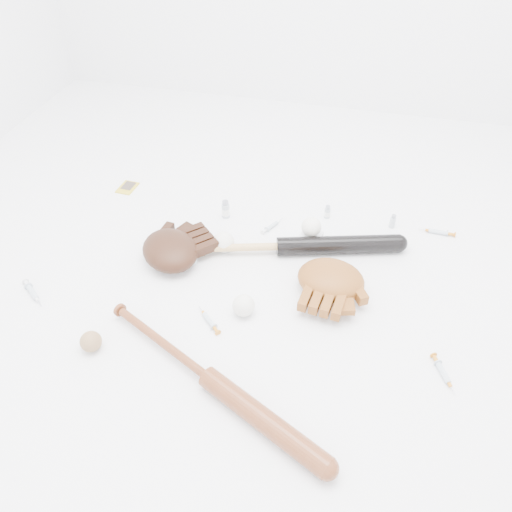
% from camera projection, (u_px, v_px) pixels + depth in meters
% --- Properties ---
extents(bat_dark, '(0.95, 0.34, 0.07)m').
position_uv_depth(bat_dark, '(280.00, 246.00, 1.91)').
color(bat_dark, black).
rests_on(bat_dark, ground).
extents(bat_wood, '(0.83, 0.45, 0.07)m').
position_uv_depth(bat_wood, '(209.00, 378.00, 1.47)').
color(bat_wood, brown).
rests_on(bat_wood, ground).
extents(glove_dark, '(0.41, 0.41, 0.10)m').
position_uv_depth(glove_dark, '(170.00, 250.00, 1.87)').
color(glove_dark, black).
rests_on(glove_dark, ground).
extents(glove_tan, '(0.32, 0.32, 0.10)m').
position_uv_depth(glove_tan, '(331.00, 279.00, 1.75)').
color(glove_tan, brown).
rests_on(glove_tan, ground).
extents(trading_card, '(0.08, 0.10, 0.01)m').
position_uv_depth(trading_card, '(127.00, 188.00, 2.26)').
color(trading_card, gold).
rests_on(trading_card, ground).
extents(pedestal, '(0.10, 0.10, 0.04)m').
position_uv_depth(pedestal, '(310.00, 239.00, 1.96)').
color(pedestal, white).
rests_on(pedestal, ground).
extents(baseball_on_pedestal, '(0.08, 0.08, 0.08)m').
position_uv_depth(baseball_on_pedestal, '(311.00, 227.00, 1.92)').
color(baseball_on_pedestal, white).
rests_on(baseball_on_pedestal, pedestal).
extents(baseball_left, '(0.07, 0.07, 0.07)m').
position_uv_depth(baseball_left, '(159.00, 257.00, 1.86)').
color(baseball_left, white).
rests_on(baseball_left, ground).
extents(baseball_upper, '(0.08, 0.08, 0.08)m').
position_uv_depth(baseball_upper, '(224.00, 242.00, 1.92)').
color(baseball_upper, white).
rests_on(baseball_upper, ground).
extents(baseball_mid, '(0.08, 0.08, 0.08)m').
position_uv_depth(baseball_mid, '(244.00, 306.00, 1.68)').
color(baseball_mid, white).
rests_on(baseball_mid, ground).
extents(baseball_aged, '(0.07, 0.07, 0.07)m').
position_uv_depth(baseball_aged, '(91.00, 342.00, 1.57)').
color(baseball_aged, '#936D46').
rests_on(baseball_aged, ground).
extents(syringe_0, '(0.15, 0.12, 0.02)m').
position_uv_depth(syringe_0, '(32.00, 292.00, 1.76)').
color(syringe_0, '#ADBCC6').
rests_on(syringe_0, ground).
extents(syringe_1, '(0.13, 0.12, 0.02)m').
position_uv_depth(syringe_1, '(209.00, 320.00, 1.67)').
color(syringe_1, '#ADBCC6').
rests_on(syringe_1, ground).
extents(syringe_2, '(0.09, 0.13, 0.02)m').
position_uv_depth(syringe_2, '(272.00, 226.00, 2.04)').
color(syringe_2, '#ADBCC6').
rests_on(syringe_2, ground).
extents(syringe_3, '(0.09, 0.16, 0.02)m').
position_uv_depth(syringe_3, '(443.00, 373.00, 1.51)').
color(syringe_3, '#ADBCC6').
rests_on(syringe_3, ground).
extents(syringe_4, '(0.16, 0.03, 0.02)m').
position_uv_depth(syringe_4, '(438.00, 232.00, 2.01)').
color(syringe_4, '#ADBCC6').
rests_on(syringe_4, ground).
extents(vial_0, '(0.02, 0.02, 0.06)m').
position_uv_depth(vial_0, '(393.00, 221.00, 2.03)').
color(vial_0, '#AEB8BF').
rests_on(vial_0, ground).
extents(vial_1, '(0.02, 0.02, 0.06)m').
position_uv_depth(vial_1, '(327.00, 212.00, 2.08)').
color(vial_1, '#AEB8BF').
rests_on(vial_1, ground).
extents(vial_2, '(0.03, 0.03, 0.08)m').
position_uv_depth(vial_2, '(226.00, 209.00, 2.08)').
color(vial_2, '#AEB8BF').
rests_on(vial_2, ground).
extents(vial_3, '(0.04, 0.04, 0.09)m').
position_uv_depth(vial_3, '(315.00, 277.00, 1.77)').
color(vial_3, '#AEB8BF').
rests_on(vial_3, ground).
extents(vial_4, '(0.03, 0.03, 0.06)m').
position_uv_depth(vial_4, '(194.00, 257.00, 1.87)').
color(vial_4, '#AEB8BF').
rests_on(vial_4, ground).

